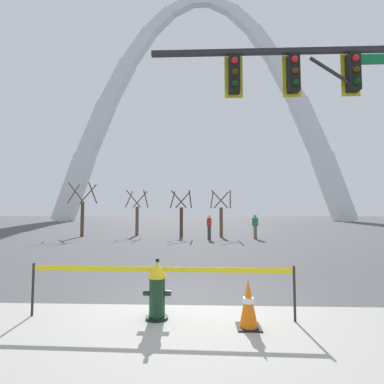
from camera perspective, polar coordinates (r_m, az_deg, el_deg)
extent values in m
plane|color=#474749|center=(5.93, -0.38, -21.20)|extent=(240.00, 240.00, 0.00)
cylinder|color=black|center=(5.17, -6.96, -23.51)|extent=(0.36, 0.36, 0.05)
cylinder|color=#14331E|center=(5.06, -6.92, -19.93)|extent=(0.26, 0.26, 0.62)
cylinder|color=gold|center=(4.98, -6.89, -16.28)|extent=(0.30, 0.30, 0.04)
cone|color=gold|center=(4.96, -6.88, -14.81)|extent=(0.30, 0.30, 0.22)
cylinder|color=black|center=(4.93, -6.86, -13.21)|extent=(0.06, 0.06, 0.06)
cylinder|color=#14331E|center=(5.08, -9.04, -19.14)|extent=(0.10, 0.09, 0.09)
cylinder|color=#14331E|center=(5.02, -4.77, -19.34)|extent=(0.10, 0.09, 0.09)
cylinder|color=#14331E|center=(5.26, -6.56, -19.67)|extent=(0.13, 0.14, 0.13)
cylinder|color=black|center=(5.34, -6.42, -19.44)|extent=(0.15, 0.03, 0.15)
cylinder|color=#232326|center=(5.81, -28.98, -16.53)|extent=(0.04, 0.04, 0.89)
cylinder|color=#232326|center=(5.16, 19.64, -18.46)|extent=(0.04, 0.04, 0.89)
cube|color=yellow|center=(4.97, -6.30, -14.97)|extent=(4.35, 0.10, 0.08)
cube|color=black|center=(4.88, 11.17, -24.80)|extent=(0.36, 0.36, 0.03)
cone|color=orange|center=(4.76, 11.10, -20.69)|extent=(0.28, 0.28, 0.70)
cylinder|color=white|center=(4.75, 11.10, -20.28)|extent=(0.17, 0.17, 0.08)
cube|color=#232326|center=(7.96, 17.03, 25.07)|extent=(6.20, 0.12, 0.12)
cylinder|color=#232326|center=(8.10, 26.20, 20.44)|extent=(1.11, 0.08, 0.81)
cube|color=black|center=(8.29, 29.29, 19.97)|extent=(0.26, 0.24, 0.90)
cube|color=gold|center=(8.40, 28.83, 19.61)|extent=(0.44, 0.03, 1.04)
sphere|color=red|center=(8.30, 29.66, 22.07)|extent=(0.16, 0.16, 0.16)
sphere|color=#392706|center=(8.18, 29.73, 20.30)|extent=(0.16, 0.16, 0.16)
sphere|color=black|center=(8.07, 29.80, 18.48)|extent=(0.16, 0.16, 0.16)
cube|color=black|center=(7.79, 19.40, 21.27)|extent=(0.26, 0.24, 0.90)
cube|color=gold|center=(7.91, 19.08, 20.86)|extent=(0.44, 0.03, 1.04)
sphere|color=red|center=(7.80, 19.66, 23.53)|extent=(0.16, 0.16, 0.16)
sphere|color=#392706|center=(7.68, 19.71, 21.67)|extent=(0.16, 0.16, 0.16)
sphere|color=black|center=(7.56, 19.77, 19.76)|extent=(0.16, 0.16, 0.16)
cube|color=black|center=(7.52, 8.35, 22.04)|extent=(0.26, 0.24, 0.90)
cube|color=gold|center=(7.65, 8.23, 21.58)|extent=(0.44, 0.03, 1.04)
sphere|color=red|center=(7.54, 8.44, 24.38)|extent=(0.16, 0.16, 0.16)
sphere|color=#392706|center=(7.41, 8.47, 22.48)|extent=(0.16, 0.16, 0.16)
sphere|color=black|center=(7.29, 8.49, 20.50)|extent=(0.16, 0.16, 0.16)
cube|color=#0F6638|center=(8.67, 33.07, 21.18)|extent=(0.90, 0.04, 0.24)
cube|color=silver|center=(60.96, -22.34, 0.58)|extent=(7.28, 3.25, 13.74)
cube|color=silver|center=(61.34, -18.43, 11.44)|extent=(6.96, 2.96, 11.71)
cube|color=silver|center=(63.24, -14.46, 20.00)|extent=(6.61, 2.67, 9.69)
cube|color=silver|center=(65.63, -10.44, 26.21)|extent=(6.22, 2.38, 7.71)
cube|color=silver|center=(67.77, -6.39, 30.35)|extent=(5.73, 2.10, 5.76)
cube|color=silver|center=(69.21, -2.30, 32.72)|extent=(5.08, 1.81, 3.77)
cube|color=silver|center=(69.70, 1.80, 33.50)|extent=(4.27, 1.52, 1.52)
cube|color=silver|center=(69.18, 5.92, 32.76)|extent=(5.08, 1.81, 3.77)
cube|color=silver|center=(67.71, 10.03, 30.43)|extent=(5.73, 2.10, 5.76)
cube|color=silver|center=(65.53, 14.12, 26.32)|extent=(6.22, 2.38, 7.71)
cube|color=silver|center=(63.11, 18.19, 20.13)|extent=(6.61, 2.67, 9.69)
cube|color=silver|center=(61.17, 22.23, 11.58)|extent=(6.96, 2.96, 11.71)
cube|color=silver|center=(60.75, 26.21, 0.70)|extent=(7.28, 3.25, 13.74)
cylinder|color=brown|center=(22.16, -20.91, -5.12)|extent=(0.24, 0.24, 2.45)
cylinder|color=brown|center=(22.63, -22.38, -0.26)|extent=(0.34, 1.32, 1.47)
cylinder|color=brown|center=(21.84, -19.03, -0.22)|extent=(0.21, 1.33, 1.47)
cylinder|color=brown|center=(22.87, -19.87, -0.36)|extent=(1.33, 0.21, 1.47)
cylinder|color=brown|center=(21.58, -21.96, -0.11)|extent=(1.32, 0.37, 1.47)
cylinder|color=brown|center=(22.13, -10.83, -5.68)|extent=(0.24, 0.24, 2.16)
cylinder|color=brown|center=(22.43, -12.34, -1.38)|extent=(0.31, 1.18, 1.30)
cylinder|color=brown|center=(21.94, -9.11, -1.36)|extent=(0.20, 1.19, 1.30)
cylinder|color=brown|center=(22.78, -10.24, -1.45)|extent=(1.19, 0.20, 1.30)
cylinder|color=brown|center=(21.54, -11.54, -1.28)|extent=(1.17, 0.33, 1.30)
cylinder|color=#473323|center=(20.67, -2.13, -5.96)|extent=(0.24, 0.24, 2.10)
cylinder|color=#473323|center=(20.86, -3.84, -1.49)|extent=(0.30, 1.14, 1.27)
cylinder|color=#473323|center=(20.58, -0.33, -1.47)|extent=(0.19, 1.15, 1.27)
cylinder|color=#473323|center=(21.32, -1.82, -1.56)|extent=(1.15, 0.19, 1.27)
cylinder|color=#473323|center=(20.06, -2.66, -1.40)|extent=(1.14, 0.33, 1.27)
cylinder|color=brown|center=(20.50, 5.80, -5.98)|extent=(0.24, 0.24, 2.09)
cylinder|color=brown|center=(20.60, 3.98, -1.50)|extent=(0.30, 1.14, 1.26)
cylinder|color=brown|center=(20.49, 7.58, -1.46)|extent=(0.19, 1.15, 1.26)
cylinder|color=brown|center=(21.15, 5.84, -1.55)|extent=(1.15, 0.19, 1.26)
cylinder|color=brown|center=(19.86, 5.48, -1.40)|extent=(1.13, 0.33, 1.26)
cylinder|color=#38383D|center=(18.52, 3.43, -8.13)|extent=(0.22, 0.22, 0.84)
cube|color=#B22323|center=(18.49, 3.42, -6.00)|extent=(0.30, 0.39, 0.54)
sphere|color=beige|center=(18.48, 3.42, -4.82)|extent=(0.20, 0.20, 0.20)
cylinder|color=brown|center=(19.45, 12.42, -7.85)|extent=(0.22, 0.22, 0.84)
cube|color=#23754C|center=(19.42, 12.39, -5.82)|extent=(0.38, 0.38, 0.54)
sphere|color=#936B4C|center=(19.41, 12.38, -4.70)|extent=(0.20, 0.20, 0.20)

